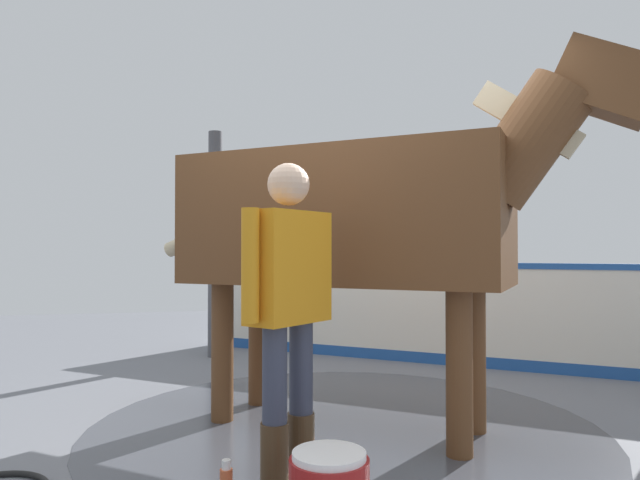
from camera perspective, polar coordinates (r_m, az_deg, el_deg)
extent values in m
cube|color=slate|center=(4.11, -0.92, -18.62)|extent=(16.00, 16.00, 0.02)
cylinder|color=#42444C|center=(4.19, 2.44, -18.10)|extent=(3.55, 3.55, 0.00)
cube|color=silver|center=(6.37, 10.88, -7.43)|extent=(3.58, 4.55, 1.04)
cube|color=#1E4C99|center=(6.34, 10.87, -2.47)|extent=(3.59, 4.57, 0.06)
cube|color=#1E4C99|center=(6.44, 10.90, -11.51)|extent=(3.58, 4.56, 0.12)
cylinder|color=#4C4C51|center=(6.73, -10.47, -0.37)|extent=(0.16, 0.16, 2.62)
cube|color=brown|center=(4.01, 2.42, 2.15)|extent=(2.10, 2.33, 0.92)
cylinder|color=brown|center=(4.08, 15.16, -11.36)|extent=(0.16, 0.16, 1.00)
cylinder|color=brown|center=(3.59, 13.78, -12.78)|extent=(0.16, 0.16, 1.00)
cylinder|color=brown|center=(4.67, -6.19, -10.07)|extent=(0.16, 0.16, 1.00)
cylinder|color=brown|center=(4.25, -9.75, -10.95)|extent=(0.16, 0.16, 1.00)
cylinder|color=brown|center=(3.78, 20.08, 9.27)|extent=(0.80, 0.86, 0.86)
cube|color=#C6B793|center=(3.80, 20.07, 11.30)|extent=(0.45, 0.55, 0.53)
cube|color=brown|center=(3.84, 26.77, 13.91)|extent=(0.62, 0.69, 0.56)
cylinder|color=#C6B793|center=(4.61, -11.71, 0.51)|extent=(0.52, 0.62, 0.35)
cylinder|color=#47331E|center=(3.15, -4.57, -20.73)|extent=(0.15, 0.15, 0.34)
cylinder|color=#383D51|center=(3.03, -4.56, -13.22)|extent=(0.13, 0.13, 0.51)
cylinder|color=#47331E|center=(3.31, -1.91, -19.74)|extent=(0.15, 0.15, 0.34)
cylinder|color=#383D51|center=(3.20, -1.91, -12.58)|extent=(0.13, 0.13, 0.51)
cube|color=orange|center=(3.05, -3.19, -2.70)|extent=(0.49, 0.52, 0.60)
cylinder|color=orange|center=(2.83, -7.00, -2.52)|extent=(0.09, 0.09, 0.57)
cylinder|color=orange|center=(3.29, 0.09, -2.33)|extent=(0.09, 0.09, 0.57)
sphere|color=beige|center=(3.07, -3.18, 5.58)|extent=(0.23, 0.23, 0.23)
cylinder|color=white|center=(2.62, 0.92, -20.76)|extent=(0.32, 0.32, 0.03)
cylinder|color=white|center=(2.91, -9.38, -21.31)|extent=(0.04, 0.04, 0.04)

